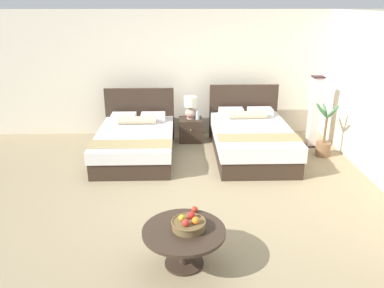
% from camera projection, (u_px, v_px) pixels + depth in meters
% --- Properties ---
extents(ground_plane, '(9.30, 9.45, 0.02)m').
position_uv_depth(ground_plane, '(197.00, 195.00, 5.65)').
color(ground_plane, '#988664').
extents(wall_back, '(9.30, 0.12, 2.53)m').
position_uv_depth(wall_back, '(191.00, 74.00, 7.95)').
color(wall_back, silver).
rests_on(wall_back, ground).
extents(bed_near_window, '(1.38, 2.04, 1.06)m').
position_uv_depth(bed_near_window, '(136.00, 142.00, 6.97)').
color(bed_near_window, '#35271D').
rests_on(bed_near_window, ground).
extents(bed_near_corner, '(1.39, 2.16, 1.11)m').
position_uv_depth(bed_near_corner, '(251.00, 139.00, 7.02)').
color(bed_near_corner, '#35271D').
rests_on(bed_near_corner, ground).
extents(nightstand, '(0.46, 0.48, 0.46)m').
position_uv_depth(nightstand, '(191.00, 130.00, 7.77)').
color(nightstand, '#35271D').
rests_on(nightstand, ground).
extents(table_lamp, '(0.26, 0.26, 0.45)m').
position_uv_depth(table_lamp, '(190.00, 106.00, 7.62)').
color(table_lamp, tan).
rests_on(table_lamp, nightstand).
extents(vase, '(0.08, 0.08, 0.20)m').
position_uv_depth(vase, '(197.00, 114.00, 7.62)').
color(vase, '#ACC3C7').
rests_on(vase, nightstand).
extents(coffee_table, '(0.88, 0.88, 0.43)m').
position_uv_depth(coffee_table, '(184.00, 237.00, 4.04)').
color(coffee_table, '#35271D').
rests_on(coffee_table, ground).
extents(fruit_bowl, '(0.37, 0.37, 0.16)m').
position_uv_depth(fruit_bowl, '(189.00, 224.00, 4.01)').
color(fruit_bowl, brown).
rests_on(fruit_bowl, coffee_table).
extents(loose_apple, '(0.07, 0.07, 0.07)m').
position_uv_depth(loose_apple, '(195.00, 209.00, 4.32)').
color(loose_apple, red).
rests_on(loose_apple, coffee_table).
extents(floor_lamp_corner, '(0.21, 0.21, 1.38)m').
position_uv_depth(floor_lamp_corner, '(314.00, 112.00, 7.31)').
color(floor_lamp_corner, '#351A21').
rests_on(floor_lamp_corner, ground).
extents(potted_palm, '(0.45, 0.57, 1.01)m').
position_uv_depth(potted_palm, '(324.00, 141.00, 6.99)').
color(potted_palm, brown).
rests_on(potted_palm, ground).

